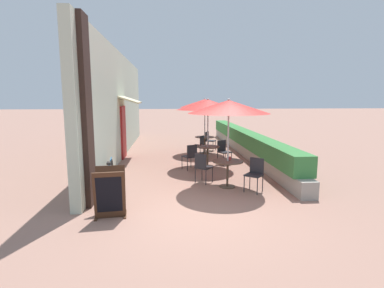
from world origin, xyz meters
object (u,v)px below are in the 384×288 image
cafe_chair_far_left (209,139)px  menu_board (110,193)px  patio_umbrella_far (205,103)px  cafe_chair_near_right (203,166)px  patio_umbrella_mid (208,105)px  cafe_chair_mid_right (223,150)px  patio_table_mid (208,151)px  cafe_chair_far_right (200,144)px  coffee_cup_near (230,158)px  cafe_chair_mid_left (190,155)px  patio_table_far (205,141)px  patio_table_near (228,167)px  bicycle_leaning (110,174)px  patio_umbrella_near (229,107)px  cafe_chair_near_left (255,172)px

cafe_chair_far_left → menu_board: bearing=6.6°
patio_umbrella_far → cafe_chair_near_right: bearing=-97.8°
patio_umbrella_mid → patio_umbrella_far: 2.63m
cafe_chair_near_right → cafe_chair_mid_right: bearing=105.9°
patio_table_mid → patio_umbrella_far: 3.10m
cafe_chair_near_right → menu_board: (-2.18, -2.24, -0.02)m
patio_umbrella_far → cafe_chair_far_right: bearing=-113.2°
coffee_cup_near → patio_umbrella_mid: (-0.30, 2.35, 1.42)m
patio_table_mid → cafe_chair_mid_left: bearing=-147.1°
patio_umbrella_mid → patio_table_far: size_ratio=2.86×
patio_umbrella_mid → cafe_chair_far_right: (-0.08, 1.91, -1.68)m
patio_umbrella_far → cafe_chair_mid_left: bearing=-105.9°
cafe_chair_near_right → cafe_chair_mid_right: 2.69m
patio_table_mid → cafe_chair_mid_right: 0.77m
cafe_chair_near_right → patio_umbrella_mid: bearing=117.7°
patio_umbrella_mid → patio_umbrella_far: (0.22, 2.62, 0.00)m
patio_table_mid → cafe_chair_mid_right: size_ratio=0.97×
cafe_chair_mid_left → cafe_chair_far_left: 3.92m
coffee_cup_near → menu_board: size_ratio=0.09×
patio_table_near → patio_table_mid: (-0.22, 2.48, 0.00)m
patio_table_mid → patio_umbrella_far: size_ratio=0.35×
patio_table_far → patio_umbrella_far: (-0.00, -0.00, 1.64)m
cafe_chair_mid_left → menu_board: size_ratio=0.86×
bicycle_leaning → menu_board: (0.40, -2.13, 0.15)m
patio_table_mid → coffee_cup_near: bearing=-82.7°
patio_umbrella_near → patio_umbrella_mid: size_ratio=1.00×
cafe_chair_mid_left → cafe_chair_near_left: bearing=-86.1°
cafe_chair_near_right → coffee_cup_near: 0.82m
patio_table_near → cafe_chair_mid_right: bearing=81.6°
menu_board → patio_umbrella_far: bearing=61.4°
patio_umbrella_mid → patio_table_mid: bearing=0.0°
patio_umbrella_mid → patio_umbrella_near: bearing=-85.0°
coffee_cup_near → cafe_chair_mid_left: (-0.94, 1.93, -0.26)m
patio_table_near → cafe_chair_far_left: bearing=87.0°
patio_umbrella_far → cafe_chair_far_left: size_ratio=2.78×
patio_umbrella_near → bicycle_leaning: size_ratio=1.37×
patio_umbrella_near → bicycle_leaning: 3.72m
cafe_chair_mid_right → bicycle_leaning: (-3.64, -2.58, -0.17)m
cafe_chair_near_left → cafe_chair_mid_left: bearing=-19.6°
cafe_chair_far_right → patio_umbrella_near: bearing=-147.2°
patio_table_far → patio_table_near: bearing=-90.0°
patio_umbrella_mid → cafe_chair_far_left: bearing=81.1°
patio_table_near → cafe_chair_near_left: bearing=-33.5°
patio_umbrella_far → cafe_chair_far_right: 1.84m
coffee_cup_near → bicycle_leaning: coffee_cup_near is taller
cafe_chair_near_left → cafe_chair_mid_right: 3.32m
patio_table_far → cafe_chair_far_right: size_ratio=0.97×
patio_umbrella_mid → menu_board: 5.30m
cafe_chair_near_right → patio_umbrella_far: size_ratio=0.36×
patio_umbrella_mid → menu_board: (-2.60, -4.29, -1.69)m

